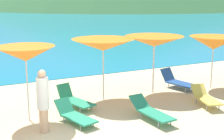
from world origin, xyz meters
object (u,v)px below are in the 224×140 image
Objects in this scene: umbrella_6 at (154,41)px; lounge_chair_9 at (74,99)px; beachgoer_0 at (43,100)px; umbrella_7 at (214,43)px; lounge_chair_6 at (75,115)px; lounge_chair_7 at (151,111)px; lounge_chair_8 at (178,81)px; umbrella_5 at (103,45)px; lounge_chair_2 at (205,97)px; umbrella_4 at (26,54)px.

lounge_chair_9 is at bearing -175.35° from umbrella_6.
beachgoer_0 is at bearing -158.58° from umbrella_6.
umbrella_6 is 2.63m from umbrella_7.
lounge_chair_6 is at bearing -126.99° from lounge_chair_9.
lounge_chair_6 is 2.34m from lounge_chair_7.
lounge_chair_8 is (2.94, 2.52, 0.02)m from lounge_chair_7.
umbrella_5 reaches higher than lounge_chair_9.
umbrella_5 is 1.48× the size of lounge_chair_9.
lounge_chair_8 reaches higher than lounge_chair_2.
lounge_chair_2 is (2.90, -2.22, -1.74)m from umbrella_5.
umbrella_7 is at bearing -6.68° from umbrella_5.
umbrella_4 is 1.07× the size of umbrella_7.
lounge_chair_7 is 2.75m from lounge_chair_9.
beachgoer_0 is (-4.87, -1.91, -1.09)m from umbrella_6.
beachgoer_0 is (-3.21, 0.50, 0.67)m from lounge_chair_7.
umbrella_6 is 4.55m from lounge_chair_6.
umbrella_7 is 1.31× the size of lounge_chair_6.
umbrella_6 is (2.10, -0.11, 0.01)m from umbrella_5.
umbrella_7 reaches higher than lounge_chair_6.
lounge_chair_2 is at bearing -37.50° from umbrella_5.
umbrella_6 reaches higher than lounge_chair_8.
beachgoer_0 reaches higher than lounge_chair_6.
lounge_chair_9 reaches higher than lounge_chair_7.
lounge_chair_6 is (-4.65, 0.51, -0.05)m from lounge_chair_2.
umbrella_4 is at bearing -171.15° from umbrella_6.
lounge_chair_8 is (3.39, 0.00, -1.73)m from umbrella_5.
lounge_chair_6 is (-6.45, -1.17, -1.63)m from umbrella_7.
beachgoer_0 is (0.17, -1.13, -1.12)m from umbrella_4.
lounge_chair_7 is at bearing -68.55° from lounge_chair_9.
umbrella_6 reaches higher than umbrella_7.
lounge_chair_2 is (-1.80, -1.67, -1.58)m from umbrella_7.
lounge_chair_7 is at bearing -124.48° from umbrella_6.
lounge_chair_6 is at bearing -34.76° from umbrella_4.
umbrella_7 reaches higher than lounge_chair_2.
lounge_chair_8 reaches higher than lounge_chair_7.
lounge_chair_6 is 1.27m from beachgoer_0.
umbrella_5 is 3.59m from beachgoer_0.
umbrella_5 is 1.33× the size of beachgoer_0.
umbrella_6 reaches higher than lounge_chair_9.
lounge_chair_6 is 0.91× the size of beachgoer_0.
lounge_chair_8 reaches higher than lounge_chair_9.
umbrella_5 is 3.10m from lounge_chair_7.
lounge_chair_6 is at bearing -174.62° from lounge_chair_8.
lounge_chair_6 reaches higher than lounge_chair_2.
lounge_chair_8 is at bearing 36.17° from lounge_chair_7.
lounge_chair_8 is at bearing 2.32° from lounge_chair_6.
umbrella_7 is 2.92m from lounge_chair_2.
lounge_chair_6 is 1.42m from lounge_chair_9.
umbrella_5 is at bearing 166.95° from lounge_chair_8.
lounge_chair_9 is 2.31m from beachgoer_0.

